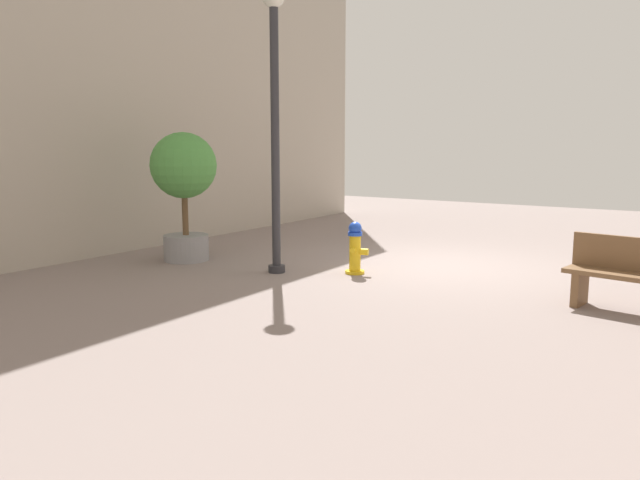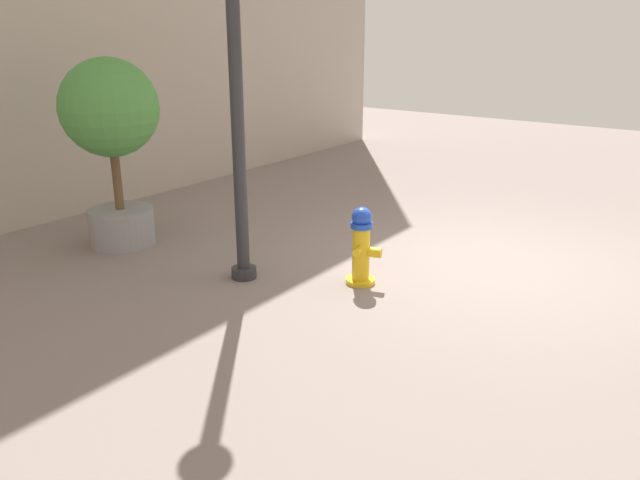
% 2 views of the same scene
% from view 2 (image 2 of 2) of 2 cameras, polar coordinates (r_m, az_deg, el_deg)
% --- Properties ---
extents(ground_plane, '(23.40, 23.40, 0.00)m').
position_cam_2_polar(ground_plane, '(7.76, 15.03, -2.07)').
color(ground_plane, gray).
extents(fire_hydrant, '(0.39, 0.42, 0.86)m').
position_cam_2_polar(fire_hydrant, '(6.81, 3.77, -0.53)').
color(fire_hydrant, gold).
rests_on(fire_hydrant, ground_plane).
extents(planter_tree, '(1.19, 1.19, 2.33)m').
position_cam_2_polar(planter_tree, '(8.20, -18.28, 9.61)').
color(planter_tree, gray).
rests_on(planter_tree, ground_plane).
extents(street_lamp, '(0.36, 0.36, 4.57)m').
position_cam_2_polar(street_lamp, '(6.62, -7.85, 19.63)').
color(street_lamp, '#2D2D33').
rests_on(street_lamp, ground_plane).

